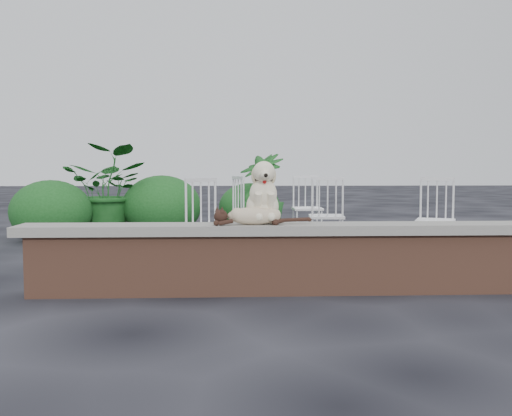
{
  "coord_description": "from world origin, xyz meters",
  "views": [
    {
      "loc": [
        -1.35,
        -4.62,
        1.04
      ],
      "look_at": [
        -1.14,
        0.2,
        0.7
      ],
      "focal_mm": 39.32,
      "sensor_mm": 36.0,
      "label": 1
    }
  ],
  "objects_px": {
    "cat": "(254,215)",
    "chair_a": "(211,225)",
    "dog": "(262,192)",
    "chair_c": "(326,215)",
    "chair_b": "(307,207)",
    "chair_e": "(251,211)",
    "potted_plant_b": "(261,194)",
    "chair_d": "(436,219)",
    "potted_plant_a": "(109,190)"
  },
  "relations": [
    {
      "from": "chair_a",
      "to": "chair_b",
      "type": "xyz_separation_m",
      "value": [
        1.33,
        2.52,
        0.0
      ]
    },
    {
      "from": "potted_plant_b",
      "to": "potted_plant_a",
      "type": "bearing_deg",
      "value": 178.88
    },
    {
      "from": "dog",
      "to": "chair_b",
      "type": "height_order",
      "value": "dog"
    },
    {
      "from": "chair_d",
      "to": "potted_plant_b",
      "type": "relative_size",
      "value": 0.73
    },
    {
      "from": "dog",
      "to": "chair_d",
      "type": "distance_m",
      "value": 2.55
    },
    {
      "from": "dog",
      "to": "potted_plant_a",
      "type": "distance_m",
      "value": 4.68
    },
    {
      "from": "chair_e",
      "to": "potted_plant_a",
      "type": "xyz_separation_m",
      "value": [
        -2.19,
        1.33,
        0.24
      ]
    },
    {
      "from": "potted_plant_a",
      "to": "potted_plant_b",
      "type": "relative_size",
      "value": 1.11
    },
    {
      "from": "cat",
      "to": "chair_e",
      "type": "bearing_deg",
      "value": 85.27
    },
    {
      "from": "chair_a",
      "to": "chair_d",
      "type": "xyz_separation_m",
      "value": [
        2.51,
        0.5,
        0.0
      ]
    },
    {
      "from": "chair_b",
      "to": "potted_plant_a",
      "type": "height_order",
      "value": "potted_plant_a"
    },
    {
      "from": "chair_a",
      "to": "chair_c",
      "type": "relative_size",
      "value": 1.0
    },
    {
      "from": "potted_plant_b",
      "to": "cat",
      "type": "bearing_deg",
      "value": -93.91
    },
    {
      "from": "chair_c",
      "to": "chair_d",
      "type": "height_order",
      "value": "same"
    },
    {
      "from": "dog",
      "to": "chair_b",
      "type": "bearing_deg",
      "value": 73.12
    },
    {
      "from": "chair_c",
      "to": "chair_e",
      "type": "relative_size",
      "value": 1.0
    },
    {
      "from": "chair_a",
      "to": "potted_plant_a",
      "type": "bearing_deg",
      "value": 82.93
    },
    {
      "from": "cat",
      "to": "chair_d",
      "type": "bearing_deg",
      "value": 34.4
    },
    {
      "from": "chair_b",
      "to": "chair_e",
      "type": "xyz_separation_m",
      "value": [
        -0.85,
        -0.68,
        0.0
      ]
    },
    {
      "from": "chair_d",
      "to": "chair_e",
      "type": "bearing_deg",
      "value": 170.08
    },
    {
      "from": "cat",
      "to": "potted_plant_b",
      "type": "height_order",
      "value": "potted_plant_b"
    },
    {
      "from": "chair_d",
      "to": "cat",
      "type": "bearing_deg",
      "value": -119.19
    },
    {
      "from": "chair_e",
      "to": "potted_plant_b",
      "type": "height_order",
      "value": "potted_plant_b"
    },
    {
      "from": "chair_c",
      "to": "potted_plant_b",
      "type": "relative_size",
      "value": 0.73
    },
    {
      "from": "chair_d",
      "to": "chair_c",
      "type": "bearing_deg",
      "value": 174.05
    },
    {
      "from": "cat",
      "to": "chair_b",
      "type": "height_order",
      "value": "chair_b"
    },
    {
      "from": "chair_a",
      "to": "potted_plant_b",
      "type": "distance_m",
      "value": 3.2
    },
    {
      "from": "chair_b",
      "to": "potted_plant_b",
      "type": "relative_size",
      "value": 0.73
    },
    {
      "from": "chair_b",
      "to": "chair_d",
      "type": "height_order",
      "value": "same"
    },
    {
      "from": "dog",
      "to": "potted_plant_a",
      "type": "xyz_separation_m",
      "value": [
        -2.18,
        4.14,
        -0.14
      ]
    },
    {
      "from": "chair_b",
      "to": "chair_d",
      "type": "bearing_deg",
      "value": -61.26
    },
    {
      "from": "chair_a",
      "to": "chair_d",
      "type": "height_order",
      "value": "same"
    },
    {
      "from": "chair_e",
      "to": "chair_d",
      "type": "relative_size",
      "value": 1.0
    },
    {
      "from": "cat",
      "to": "chair_a",
      "type": "bearing_deg",
      "value": 106.15
    },
    {
      "from": "dog",
      "to": "chair_b",
      "type": "xyz_separation_m",
      "value": [
        0.86,
        3.49,
        -0.38
      ]
    },
    {
      "from": "chair_d",
      "to": "potted_plant_b",
      "type": "xyz_separation_m",
      "value": [
        -1.83,
        2.62,
        0.17
      ]
    },
    {
      "from": "chair_a",
      "to": "chair_e",
      "type": "xyz_separation_m",
      "value": [
        0.48,
        1.84,
        0.0
      ]
    },
    {
      "from": "dog",
      "to": "chair_e",
      "type": "distance_m",
      "value": 2.83
    },
    {
      "from": "dog",
      "to": "chair_c",
      "type": "relative_size",
      "value": 0.56
    },
    {
      "from": "chair_b",
      "to": "potted_plant_b",
      "type": "bearing_deg",
      "value": 135.86
    },
    {
      "from": "chair_b",
      "to": "chair_e",
      "type": "height_order",
      "value": "same"
    },
    {
      "from": "potted_plant_b",
      "to": "chair_d",
      "type": "bearing_deg",
      "value": -55.02
    },
    {
      "from": "dog",
      "to": "cat",
      "type": "distance_m",
      "value": 0.25
    },
    {
      "from": "dog",
      "to": "chair_b",
      "type": "distance_m",
      "value": 3.62
    },
    {
      "from": "chair_b",
      "to": "chair_c",
      "type": "height_order",
      "value": "same"
    },
    {
      "from": "chair_b",
      "to": "potted_plant_a",
      "type": "xyz_separation_m",
      "value": [
        -3.04,
        0.65,
        0.24
      ]
    },
    {
      "from": "chair_c",
      "to": "chair_a",
      "type": "bearing_deg",
      "value": 45.29
    },
    {
      "from": "chair_e",
      "to": "chair_d",
      "type": "height_order",
      "value": "same"
    },
    {
      "from": "dog",
      "to": "cat",
      "type": "height_order",
      "value": "dog"
    },
    {
      "from": "chair_b",
      "to": "chair_e",
      "type": "bearing_deg",
      "value": -142.86
    }
  ]
}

